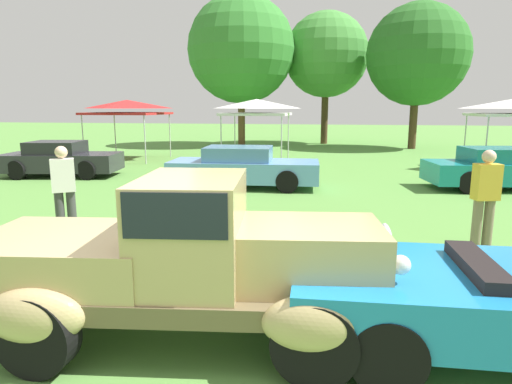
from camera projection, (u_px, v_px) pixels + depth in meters
The scene contains 12 objects.
ground_plane at pixel (202, 345), 4.50m from camera, with size 120.00×120.00×0.00m, color #568C3D.
feature_pickup_truck at pixel (186, 259), 4.49m from camera, with size 4.32×2.21×1.70m.
show_car_charcoal at pixel (60, 159), 15.40m from camera, with size 4.12×2.31×1.22m.
show_car_skyblue at pixel (243, 167), 13.28m from camera, with size 4.52×1.97×1.22m.
show_car_teal at pixel (503, 169), 12.95m from camera, with size 4.51×2.30×1.22m.
spectator_between_cars at pixel (64, 189), 8.09m from camera, with size 0.47×0.42×1.69m.
spectator_by_row at pixel (485, 197), 7.37m from camera, with size 0.45×0.33×1.69m.
canopy_tent_left_field at pixel (127, 106), 20.06m from camera, with size 3.18×3.18×2.71m.
canopy_tent_center_field at pixel (256, 106), 18.16m from camera, with size 2.66×2.66×2.71m.
treeline_far_left at pixel (241, 49), 27.09m from camera, with size 6.53×6.53×9.13m.
treeline_mid_left at pixel (326, 55), 28.42m from camera, with size 5.38×5.38×8.38m.
treeline_center at pixel (418, 55), 24.89m from camera, with size 5.68×5.68×8.12m.
Camera 1 is at (1.29, -3.96, 2.37)m, focal length 31.12 mm.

